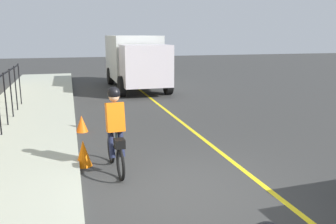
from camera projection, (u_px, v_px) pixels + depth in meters
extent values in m
plane|color=#333332|center=(181.00, 190.00, 6.68)|extent=(80.00, 80.00, 0.00)
cube|color=yellow|center=(257.00, 180.00, 7.09)|extent=(36.00, 0.12, 0.01)
cylinder|color=black|center=(5.00, 99.00, 10.67)|extent=(0.04, 0.04, 1.60)
cylinder|color=black|center=(11.00, 93.00, 11.73)|extent=(0.04, 0.04, 1.60)
cylinder|color=black|center=(16.00, 88.00, 12.80)|extent=(0.04, 0.04, 1.60)
cylinder|color=black|center=(20.00, 84.00, 13.86)|extent=(0.04, 0.04, 1.60)
torus|color=black|center=(111.00, 149.00, 8.03)|extent=(0.66, 0.10, 0.66)
torus|color=black|center=(121.00, 164.00, 7.06)|extent=(0.66, 0.10, 0.66)
cube|color=black|center=(115.00, 145.00, 7.49)|extent=(0.93, 0.10, 0.24)
cylinder|color=black|center=(116.00, 140.00, 7.32)|extent=(0.03, 0.03, 0.35)
cube|color=#D6600C|center=(115.00, 117.00, 7.26)|extent=(0.36, 0.38, 0.63)
sphere|color=tan|center=(114.00, 96.00, 7.22)|extent=(0.22, 0.22, 0.22)
sphere|color=black|center=(114.00, 93.00, 7.20)|extent=(0.26, 0.26, 0.26)
cylinder|color=#191E38|center=(111.00, 142.00, 7.32)|extent=(0.34, 0.14, 0.65)
cylinder|color=#191E38|center=(121.00, 141.00, 7.39)|extent=(0.34, 0.14, 0.65)
cube|color=black|center=(119.00, 144.00, 7.01)|extent=(0.25, 0.21, 0.18)
cube|color=#B4B8B4|center=(132.00, 57.00, 19.62)|extent=(4.78, 2.45, 2.30)
cube|color=silver|center=(146.00, 66.00, 16.45)|extent=(1.84, 2.23, 1.90)
cylinder|color=black|center=(168.00, 85.00, 17.09)|extent=(0.96, 0.31, 0.96)
cylinder|color=black|center=(122.00, 86.00, 16.48)|extent=(0.96, 0.31, 0.96)
cylinder|color=black|center=(148.00, 75.00, 21.16)|extent=(0.96, 0.31, 0.96)
cylinder|color=black|center=(110.00, 76.00, 20.56)|extent=(0.96, 0.31, 0.96)
cone|color=orange|center=(83.00, 153.00, 7.82)|extent=(0.36, 0.36, 0.59)
cone|color=#EA5A0D|center=(82.00, 124.00, 10.58)|extent=(0.36, 0.36, 0.50)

